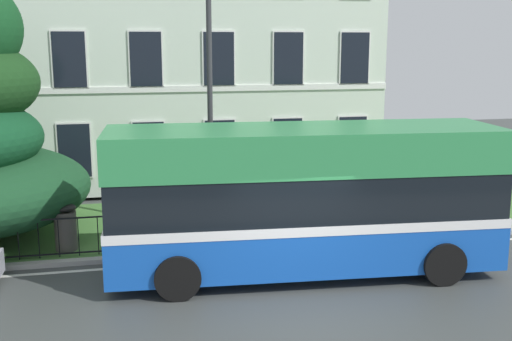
{
  "coord_description": "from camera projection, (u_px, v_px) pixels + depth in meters",
  "views": [
    {
      "loc": [
        -3.42,
        -10.73,
        5.2
      ],
      "look_at": [
        -0.04,
        4.75,
        1.97
      ],
      "focal_mm": 44.19,
      "sensor_mm": 36.0,
      "label": 1
    }
  ],
  "objects": [
    {
      "name": "georgian_townhouse",
      "position": [
        170.0,
        23.0,
        24.77
      ],
      "size": [
        14.67,
        9.2,
        11.62
      ],
      "color": "silver",
      "rests_on": "ground_plane"
    },
    {
      "name": "litter_bin",
      "position": [
        66.0,
        227.0,
        15.59
      ],
      "size": [
        0.56,
        0.56,
        1.17
      ],
      "color": "#4C4742",
      "rests_on": "ground_plane"
    },
    {
      "name": "single_decker_bus",
      "position": [
        304.0,
        198.0,
        14.13
      ],
      "size": [
        8.9,
        3.08,
        3.36
      ],
      "rotation": [
        0.0,
        0.0,
        -0.07
      ],
      "color": "blue",
      "rests_on": "ground_plane"
    },
    {
      "name": "street_lamp_post",
      "position": [
        210.0,
        83.0,
        16.29
      ],
      "size": [
        0.36,
        0.24,
        7.08
      ],
      "color": "#333338",
      "rests_on": "ground_plane"
    },
    {
      "name": "ground_plane",
      "position": [
        296.0,
        299.0,
        13.0
      ],
      "size": [
        60.0,
        56.0,
        0.18
      ],
      "color": "#404442"
    },
    {
      "name": "iron_verge_railing",
      "position": [
        210.0,
        228.0,
        15.84
      ],
      "size": [
        14.71,
        0.04,
        0.97
      ],
      "color": "black",
      "rests_on": "ground_plane"
    }
  ]
}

